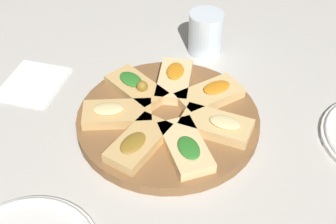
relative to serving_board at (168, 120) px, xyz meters
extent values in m
plane|color=beige|center=(0.00, 0.00, -0.01)|extent=(3.00, 3.00, 0.00)
cylinder|color=brown|center=(0.00, 0.00, 0.00)|extent=(0.37, 0.37, 0.02)
cube|color=#E5C689|center=(-0.09, -0.03, 0.02)|extent=(0.15, 0.11, 0.02)
ellipsoid|color=orange|center=(-0.11, -0.04, 0.04)|extent=(0.07, 0.05, 0.01)
cube|color=tan|center=(-0.04, -0.09, 0.02)|extent=(0.11, 0.15, 0.02)
ellipsoid|color=#2D7A28|center=(-0.04, -0.11, 0.04)|extent=(0.06, 0.07, 0.01)
sphere|color=olive|center=(-0.03, -0.07, 0.04)|extent=(0.02, 0.02, 0.02)
cube|color=tan|center=(0.05, -0.09, 0.02)|extent=(0.13, 0.15, 0.02)
ellipsoid|color=beige|center=(0.06, -0.10, 0.04)|extent=(0.06, 0.07, 0.01)
cube|color=tan|center=(0.10, -0.01, 0.02)|extent=(0.14, 0.08, 0.02)
ellipsoid|color=olive|center=(0.12, -0.01, 0.04)|extent=(0.06, 0.04, 0.01)
cube|color=#E5C689|center=(0.07, 0.07, 0.02)|extent=(0.14, 0.14, 0.02)
ellipsoid|color=#2D7A28|center=(0.08, 0.08, 0.04)|extent=(0.07, 0.07, 0.01)
cube|color=#DBB775|center=(-0.01, 0.10, 0.02)|extent=(0.08, 0.14, 0.02)
ellipsoid|color=beige|center=(-0.01, 0.12, 0.04)|extent=(0.04, 0.06, 0.01)
cube|color=#DBB775|center=(-0.08, 0.05, 0.02)|extent=(0.15, 0.13, 0.02)
ellipsoid|color=orange|center=(-0.10, 0.06, 0.04)|extent=(0.07, 0.06, 0.01)
cylinder|color=silver|center=(-0.27, -0.04, 0.04)|extent=(0.08, 0.08, 0.10)
cube|color=white|center=(0.02, -0.33, -0.01)|extent=(0.17, 0.15, 0.01)
camera|label=1|loc=(0.61, 0.31, 0.64)|focal=50.00mm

